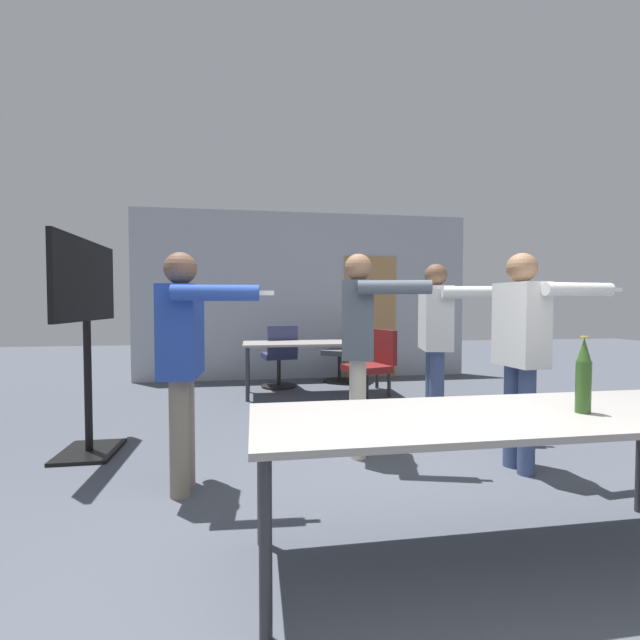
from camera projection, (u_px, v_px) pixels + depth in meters
ground_plane at (481, 624)px, 1.66m from camera, size 24.00×24.00×0.00m
back_wall at (308, 297)px, 7.15m from camera, size 5.55×0.12×2.76m
conference_table_near at (499, 425)px, 2.05m from camera, size 2.37×0.76×0.72m
conference_table_far at (317, 347)px, 5.86m from camera, size 2.00×0.69×0.72m
tv_screen at (86, 315)px, 3.51m from camera, size 0.44×1.26×1.77m
person_far_watching at (360, 334)px, 3.52m from camera, size 0.73×0.77×1.66m
person_right_polo at (184, 348)px, 2.82m from camera, size 0.73×0.64×1.59m
person_center_tall at (522, 339)px, 3.17m from camera, size 0.76×0.57×1.62m
person_left_plaid at (437, 331)px, 4.22m from camera, size 0.73×0.79×1.64m
office_chair_far_right at (280, 359)px, 6.31m from camera, size 0.53×0.59×0.93m
office_chair_far_left at (372, 371)px, 5.17m from camera, size 0.63×0.59×0.93m
office_chair_near_pushed at (344, 355)px, 6.78m from camera, size 0.68×0.66×0.94m
beer_bottle at (584, 377)px, 2.05m from camera, size 0.07×0.07×0.37m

